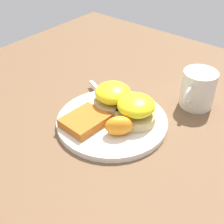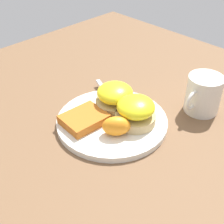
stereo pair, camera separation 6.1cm
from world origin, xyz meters
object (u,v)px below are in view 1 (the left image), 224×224
Objects in this scene: sandwich_benedict_left at (136,110)px; fork at (112,104)px; sandwich_benedict_right at (113,97)px; cup at (198,89)px; orange_wedge at (119,126)px; hashbrown_patty at (85,121)px.

sandwich_benedict_left is 0.45× the size of fork.
sandwich_benedict_right is 0.82× the size of cup.
cup is (-0.15, 0.15, 0.03)m from fork.
orange_wedge reaches higher than fork.
orange_wedge is (0.06, -0.00, -0.01)m from sandwich_benedict_left.
cup is (-0.22, 0.07, 0.01)m from orange_wedge.
sandwich_benedict_left is 0.07m from sandwich_benedict_right.
sandwich_benedict_left is at bearing 84.22° from sandwich_benedict_right.
hashbrown_patty is 1.57× the size of orange_wedge.
orange_wedge is at bearing 46.59° from sandwich_benedict_right.
fork is at bearing -99.42° from sandwich_benedict_left.
sandwich_benedict_right is 0.21m from cup.
sandwich_benedict_right is 0.45× the size of fork.
sandwich_benedict_right is at bearing -133.41° from orange_wedge.
hashbrown_patty is (0.08, -0.08, -0.02)m from sandwich_benedict_left.
sandwich_benedict_left is 0.97× the size of hashbrown_patty.
cup reaches higher than sandwich_benedict_left.
sandwich_benedict_left is at bearing 179.52° from orange_wedge.
sandwich_benedict_right is 0.10m from orange_wedge.
hashbrown_patty is 0.10m from fork.
sandwich_benedict_right is at bearing -95.78° from sandwich_benedict_left.
sandwich_benedict_left is at bearing 136.02° from hashbrown_patty.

